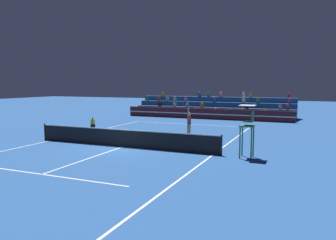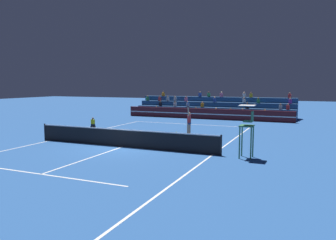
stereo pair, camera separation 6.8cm
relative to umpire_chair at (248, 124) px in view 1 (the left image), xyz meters
name	(u,v)px [view 1 (the left image)]	position (x,y,z in m)	size (l,w,h in m)	color
ground_plane	(123,147)	(-7.28, 0.00, -1.72)	(120.00, 120.00, 0.00)	#285699
court_lines	(123,147)	(-7.28, 0.00, -1.71)	(11.10, 23.90, 0.01)	white
tennis_net	(123,138)	(-7.28, 0.00, -1.17)	(12.00, 0.10, 1.10)	black
sponsor_banner_wall	(205,114)	(-7.28, 16.79, -1.17)	(18.00, 0.26, 1.10)	#51191E
bleacher_stand	(213,109)	(-7.28, 19.95, -0.88)	(18.01, 3.80, 2.83)	navy
umpire_chair	(248,124)	(0.00, 0.00, 0.00)	(0.76, 0.84, 2.67)	#337047
ball_kid_courtside	(93,123)	(-14.30, 6.72, -1.39)	(0.30, 0.36, 0.84)	black
tennis_player	(189,122)	(-5.04, 5.42, -0.73)	(0.32, 0.86, 2.50)	tan
tennis_ball	(176,132)	(-6.49, 6.63, -1.68)	(0.07, 0.07, 0.07)	#C6DB33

